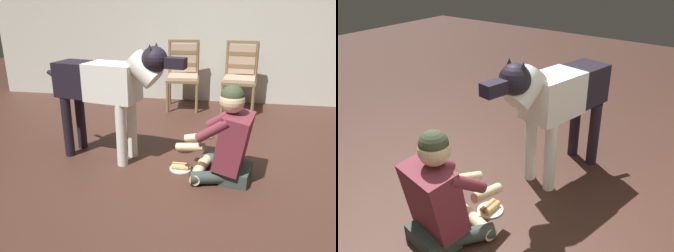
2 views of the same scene
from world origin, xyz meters
TOP-DOWN VIEW (x-y plane):
  - ground_plane at (0.00, 0.00)m, footprint 13.01×13.01m
  - back_wall at (0.00, 2.65)m, footprint 7.52×0.10m
  - dining_chair_left_of_pair at (-0.57, 2.21)m, footprint 0.50×0.51m
  - dining_chair_right_of_pair at (0.25, 2.21)m, footprint 0.50×0.50m
  - person_sitting_on_floor at (0.11, 0.07)m, footprint 0.69×0.57m
  - large_dog at (-1.03, 0.30)m, footprint 1.44×0.46m
  - hot_dog_on_plate at (-0.31, 0.15)m, footprint 0.21×0.21m

SIDE VIEW (x-z plane):
  - ground_plane at x=0.00m, z-range 0.00..0.00m
  - hot_dog_on_plate at x=-0.31m, z-range 0.00..0.06m
  - person_sitting_on_floor at x=0.11m, z-range -0.08..0.77m
  - dining_chair_left_of_pair at x=-0.57m, z-range 0.05..1.03m
  - dining_chair_right_of_pair at x=0.25m, z-range 0.05..1.03m
  - large_dog at x=-1.03m, z-range 0.17..1.31m
  - back_wall at x=0.00m, z-range 0.00..2.60m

